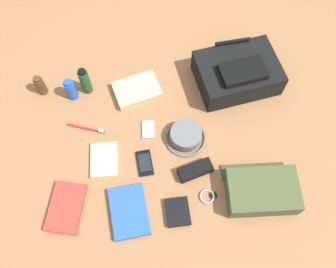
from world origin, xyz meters
TOP-DOWN VIEW (x-y plane):
  - ground_plane at (0.00, 0.00)m, footprint 2.64×2.02m
  - backpack at (0.36, 0.23)m, footprint 0.37×0.29m
  - toiletry_pouch at (0.31, -0.31)m, footprint 0.29×0.25m
  - bucket_hat at (0.07, -0.02)m, footprint 0.18×0.18m
  - cologne_bottle at (-0.51, 0.34)m, footprint 0.04×0.04m
  - deodorant_spray at (-0.38, 0.29)m, footprint 0.05×0.05m
  - shampoo_bottle at (-0.31, 0.31)m, footprint 0.04×0.04m
  - paperback_novel at (-0.45, -0.22)m, footprint 0.18×0.23m
  - travel_guidebook at (-0.21, -0.29)m, footprint 0.14×0.21m
  - cell_phone at (-0.12, -0.10)m, footprint 0.06×0.11m
  - media_player at (-0.08, 0.05)m, footprint 0.06×0.09m
  - wristwatch at (0.11, -0.28)m, footprint 0.07×0.06m
  - toothbrush at (-0.33, 0.11)m, footprint 0.16×0.08m
  - wallet at (-0.02, -0.32)m, footprint 0.10×0.12m
  - notepad at (-0.28, -0.05)m, footprint 0.13×0.16m
  - folded_towel at (-0.09, 0.25)m, footprint 0.22×0.17m
  - sunglasses_case at (0.08, -0.17)m, footprint 0.15×0.08m

SIDE VIEW (x-z plane):
  - ground_plane at x=0.00m, z-range -0.02..0.00m
  - media_player at x=-0.08m, z-range 0.00..0.01m
  - wristwatch at x=0.11m, z-range 0.00..0.01m
  - cell_phone at x=-0.12m, z-range 0.00..0.01m
  - toothbrush at x=-0.33m, z-range 0.00..0.02m
  - notepad at x=-0.28m, z-range 0.00..0.02m
  - paperback_novel at x=-0.45m, z-range 0.00..0.02m
  - wallet at x=-0.02m, z-range 0.00..0.02m
  - travel_guidebook at x=-0.21m, z-range 0.00..0.03m
  - folded_towel at x=-0.09m, z-range 0.00..0.04m
  - sunglasses_case at x=0.08m, z-range 0.00..0.04m
  - bucket_hat at x=0.07m, z-range 0.00..0.05m
  - toiletry_pouch at x=0.31m, z-range 0.00..0.08m
  - cologne_bottle at x=-0.51m, z-range 0.00..0.10m
  - deodorant_spray at x=-0.38m, z-range 0.00..0.11m
  - backpack at x=0.36m, z-range -0.01..0.14m
  - shampoo_bottle at x=-0.31m, z-range 0.00..0.14m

